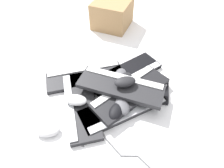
{
  "coord_description": "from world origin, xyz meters",
  "views": [
    {
      "loc": [
        -0.69,
        -0.3,
        0.83
      ],
      "look_at": [
        -0.03,
        0.03,
        0.04
      ],
      "focal_mm": 32.0,
      "sensor_mm": 36.0,
      "label": 1
    }
  ],
  "objects_px": {
    "mouse_2": "(76,100)",
    "keyboard_2": "(80,104)",
    "keyboard_6": "(121,86)",
    "mouse_1": "(123,77)",
    "keyboard_3": "(123,108)",
    "keyboard_4": "(128,87)",
    "mouse_5": "(120,75)",
    "keyboard_1": "(85,76)",
    "mouse_3": "(125,82)",
    "keyboard_0": "(126,74)",
    "mouse_6": "(116,111)",
    "mouse_4": "(48,131)",
    "cardboard_box": "(112,14)",
    "keyboard_5": "(131,92)",
    "mouse_0": "(122,106)"
  },
  "relations": [
    {
      "from": "mouse_2",
      "to": "keyboard_2",
      "type": "bearing_deg",
      "value": -162.56
    },
    {
      "from": "keyboard_6",
      "to": "mouse_1",
      "type": "distance_m",
      "value": 0.09
    },
    {
      "from": "keyboard_2",
      "to": "keyboard_3",
      "type": "relative_size",
      "value": 0.98
    },
    {
      "from": "keyboard_4",
      "to": "mouse_5",
      "type": "xyz_separation_m",
      "value": [
        0.03,
        0.06,
        0.04
      ]
    },
    {
      "from": "keyboard_6",
      "to": "mouse_2",
      "type": "bearing_deg",
      "value": 134.79
    },
    {
      "from": "keyboard_1",
      "to": "mouse_3",
      "type": "height_order",
      "value": "mouse_3"
    },
    {
      "from": "keyboard_4",
      "to": "keyboard_6",
      "type": "height_order",
      "value": "keyboard_6"
    },
    {
      "from": "keyboard_0",
      "to": "keyboard_4",
      "type": "distance_m",
      "value": 0.1
    },
    {
      "from": "mouse_1",
      "to": "mouse_6",
      "type": "xyz_separation_m",
      "value": [
        -0.22,
        -0.07,
        0.0
      ]
    },
    {
      "from": "keyboard_6",
      "to": "mouse_3",
      "type": "bearing_deg",
      "value": -78.2
    },
    {
      "from": "keyboard_4",
      "to": "mouse_5",
      "type": "bearing_deg",
      "value": 63.33
    },
    {
      "from": "keyboard_1",
      "to": "mouse_4",
      "type": "height_order",
      "value": "mouse_4"
    },
    {
      "from": "keyboard_3",
      "to": "cardboard_box",
      "type": "distance_m",
      "value": 0.81
    },
    {
      "from": "keyboard_4",
      "to": "keyboard_1",
      "type": "bearing_deg",
      "value": 98.02
    },
    {
      "from": "keyboard_0",
      "to": "cardboard_box",
      "type": "bearing_deg",
      "value": 34.87
    },
    {
      "from": "keyboard_5",
      "to": "keyboard_0",
      "type": "bearing_deg",
      "value": 31.71
    },
    {
      "from": "keyboard_4",
      "to": "mouse_1",
      "type": "xyz_separation_m",
      "value": [
        0.02,
        0.04,
        0.04
      ]
    },
    {
      "from": "keyboard_1",
      "to": "keyboard_3",
      "type": "distance_m",
      "value": 0.31
    },
    {
      "from": "keyboard_2",
      "to": "mouse_6",
      "type": "height_order",
      "value": "mouse_6"
    },
    {
      "from": "mouse_1",
      "to": "mouse_2",
      "type": "bearing_deg",
      "value": -163.29
    },
    {
      "from": "mouse_0",
      "to": "mouse_3",
      "type": "height_order",
      "value": "mouse_3"
    },
    {
      "from": "mouse_5",
      "to": "mouse_3",
      "type": "bearing_deg",
      "value": 22.33
    },
    {
      "from": "keyboard_2",
      "to": "mouse_3",
      "type": "bearing_deg",
      "value": -47.11
    },
    {
      "from": "keyboard_4",
      "to": "mouse_0",
      "type": "distance_m",
      "value": 0.17
    },
    {
      "from": "keyboard_5",
      "to": "mouse_2",
      "type": "height_order",
      "value": "mouse_2"
    },
    {
      "from": "mouse_0",
      "to": "mouse_5",
      "type": "relative_size",
      "value": 1.0
    },
    {
      "from": "mouse_0",
      "to": "cardboard_box",
      "type": "distance_m",
      "value": 0.82
    },
    {
      "from": "keyboard_4",
      "to": "mouse_4",
      "type": "xyz_separation_m",
      "value": [
        -0.42,
        0.22,
        0.01
      ]
    },
    {
      "from": "keyboard_5",
      "to": "mouse_6",
      "type": "xyz_separation_m",
      "value": [
        -0.14,
        0.01,
        0.01
      ]
    },
    {
      "from": "mouse_1",
      "to": "mouse_4",
      "type": "relative_size",
      "value": 1.0
    },
    {
      "from": "keyboard_1",
      "to": "mouse_0",
      "type": "height_order",
      "value": "mouse_0"
    },
    {
      "from": "keyboard_4",
      "to": "keyboard_5",
      "type": "bearing_deg",
      "value": -144.62
    },
    {
      "from": "keyboard_3",
      "to": "mouse_2",
      "type": "relative_size",
      "value": 4.03
    },
    {
      "from": "keyboard_5",
      "to": "mouse_0",
      "type": "xyz_separation_m",
      "value": [
        -0.1,
        0.0,
        0.01
      ]
    },
    {
      "from": "mouse_1",
      "to": "cardboard_box",
      "type": "distance_m",
      "value": 0.63
    },
    {
      "from": "mouse_3",
      "to": "mouse_6",
      "type": "distance_m",
      "value": 0.16
    },
    {
      "from": "keyboard_2",
      "to": "keyboard_6",
      "type": "relative_size",
      "value": 0.95
    },
    {
      "from": "mouse_2",
      "to": "keyboard_5",
      "type": "bearing_deg",
      "value": -157.58
    },
    {
      "from": "keyboard_6",
      "to": "keyboard_1",
      "type": "bearing_deg",
      "value": 84.05
    },
    {
      "from": "keyboard_4",
      "to": "mouse_0",
      "type": "relative_size",
      "value": 4.22
    },
    {
      "from": "keyboard_1",
      "to": "mouse_4",
      "type": "relative_size",
      "value": 3.91
    },
    {
      "from": "keyboard_1",
      "to": "mouse_6",
      "type": "xyz_separation_m",
      "value": [
        -0.16,
        -0.28,
        0.04
      ]
    },
    {
      "from": "keyboard_5",
      "to": "keyboard_4",
      "type": "bearing_deg",
      "value": 35.38
    },
    {
      "from": "keyboard_0",
      "to": "mouse_6",
      "type": "xyz_separation_m",
      "value": [
        -0.29,
        -0.07,
        0.04
      ]
    },
    {
      "from": "mouse_2",
      "to": "mouse_5",
      "type": "xyz_separation_m",
      "value": [
        0.26,
        -0.12,
        0.0
      ]
    },
    {
      "from": "keyboard_3",
      "to": "cardboard_box",
      "type": "relative_size",
      "value": 1.72
    },
    {
      "from": "mouse_1",
      "to": "mouse_3",
      "type": "relative_size",
      "value": 1.0
    },
    {
      "from": "keyboard_4",
      "to": "mouse_1",
      "type": "relative_size",
      "value": 4.22
    },
    {
      "from": "keyboard_0",
      "to": "mouse_6",
      "type": "bearing_deg",
      "value": -165.45
    },
    {
      "from": "keyboard_0",
      "to": "keyboard_1",
      "type": "bearing_deg",
      "value": 121.45
    }
  ]
}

